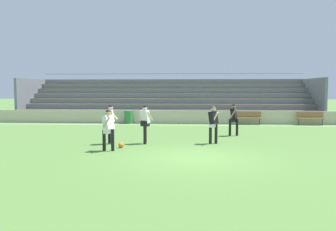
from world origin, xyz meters
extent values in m
plane|color=#517A38|center=(0.00, 0.00, 0.00)|extent=(160.00, 160.00, 0.00)
cube|color=white|center=(0.00, 11.44, 0.00)|extent=(44.00, 0.12, 0.01)
cube|color=beige|center=(0.00, 12.69, 0.46)|extent=(48.00, 0.16, 0.92)
cube|color=#897051|center=(-2.15, 13.90, 0.41)|extent=(23.15, 0.36, 0.08)
cube|color=slate|center=(-2.15, 13.70, 0.21)|extent=(23.15, 0.04, 0.41)
cube|color=#897051|center=(-2.15, 14.66, 0.82)|extent=(23.15, 0.36, 0.08)
cube|color=slate|center=(-2.15, 14.46, 0.62)|extent=(23.15, 0.04, 0.41)
cube|color=#897051|center=(-2.15, 15.43, 1.23)|extent=(23.15, 0.36, 0.08)
cube|color=slate|center=(-2.15, 15.23, 1.03)|extent=(23.15, 0.04, 0.41)
cube|color=#897051|center=(-2.15, 16.19, 1.64)|extent=(23.15, 0.36, 0.08)
cube|color=slate|center=(-2.15, 15.99, 1.44)|extent=(23.15, 0.04, 0.41)
cube|color=#897051|center=(-2.15, 16.96, 2.05)|extent=(23.15, 0.36, 0.08)
cube|color=slate|center=(-2.15, 16.76, 1.85)|extent=(23.15, 0.04, 0.41)
cube|color=#897051|center=(-2.15, 17.72, 2.46)|extent=(23.15, 0.36, 0.08)
cube|color=slate|center=(-2.15, 17.52, 2.26)|extent=(23.15, 0.04, 0.41)
cube|color=#897051|center=(-2.15, 18.49, 2.87)|extent=(23.15, 0.36, 0.08)
cube|color=slate|center=(-2.15, 18.29, 2.67)|extent=(23.15, 0.04, 0.41)
cube|color=#897051|center=(-2.15, 19.25, 3.28)|extent=(23.15, 0.36, 0.08)
cube|color=slate|center=(-2.15, 19.05, 3.08)|extent=(23.15, 0.04, 0.41)
cube|color=slate|center=(-13.62, 16.57, 1.64)|extent=(0.20, 5.72, 3.28)
cube|color=slate|center=(9.33, 16.57, 1.64)|extent=(0.20, 5.72, 3.28)
cylinder|color=slate|center=(-2.15, 19.50, 3.83)|extent=(23.15, 0.06, 0.06)
cube|color=olive|center=(3.62, 12.18, 0.45)|extent=(1.80, 0.40, 0.06)
cube|color=olive|center=(3.62, 12.36, 0.70)|extent=(1.80, 0.05, 0.40)
cylinder|color=#47474C|center=(2.84, 12.18, 0.23)|extent=(0.07, 0.07, 0.45)
cylinder|color=#47474C|center=(4.40, 12.18, 0.23)|extent=(0.07, 0.07, 0.45)
cube|color=olive|center=(7.79, 12.18, 0.45)|extent=(1.80, 0.40, 0.06)
cube|color=olive|center=(7.79, 12.36, 0.70)|extent=(1.80, 0.05, 0.40)
cylinder|color=#47474C|center=(7.01, 12.18, 0.23)|extent=(0.07, 0.07, 0.45)
cylinder|color=#47474C|center=(8.57, 12.18, 0.23)|extent=(0.07, 0.07, 0.45)
cylinder|color=#2D7F3D|center=(-4.71, 12.46, 0.45)|extent=(0.57, 0.57, 0.90)
cylinder|color=black|center=(-2.24, 3.33, 0.46)|extent=(0.13, 0.13, 0.91)
cylinder|color=black|center=(-2.22, 3.00, 0.46)|extent=(0.13, 0.13, 0.91)
cube|color=black|center=(-2.23, 3.16, 0.89)|extent=(0.42, 0.37, 0.24)
cube|color=white|center=(-2.23, 3.16, 1.19)|extent=(0.48, 0.46, 0.59)
cylinder|color=beige|center=(-2.02, 3.17, 1.23)|extent=(0.27, 0.37, 0.45)
cylinder|color=beige|center=(-2.44, 3.16, 1.23)|extent=(0.27, 0.37, 0.45)
sphere|color=beige|center=(-2.23, 3.16, 1.58)|extent=(0.21, 0.21, 0.21)
sphere|color=black|center=(-2.23, 3.16, 1.60)|extent=(0.20, 0.20, 0.20)
cylinder|color=black|center=(-3.57, 1.22, 0.41)|extent=(0.13, 0.13, 0.82)
cylinder|color=black|center=(-3.23, 1.23, 0.41)|extent=(0.13, 0.13, 0.82)
cube|color=white|center=(-3.40, 1.22, 0.80)|extent=(0.36, 0.42, 0.24)
cube|color=white|center=(-3.40, 1.22, 1.10)|extent=(0.51, 0.51, 0.60)
cylinder|color=#D6A884|center=(-3.39, 1.43, 1.14)|extent=(0.38, 0.24, 0.45)
cylinder|color=#D6A884|center=(-3.41, 1.02, 1.14)|extent=(0.38, 0.24, 0.45)
sphere|color=#D6A884|center=(-3.40, 1.22, 1.49)|extent=(0.21, 0.21, 0.21)
sphere|color=black|center=(-3.40, 1.22, 1.51)|extent=(0.20, 0.20, 0.20)
cylinder|color=black|center=(-3.81, 3.07, 0.47)|extent=(0.13, 0.13, 0.94)
cylinder|color=black|center=(-3.63, 2.91, 0.47)|extent=(0.13, 0.13, 0.94)
cube|color=black|center=(-3.72, 2.99, 0.92)|extent=(0.24, 0.37, 0.24)
cube|color=white|center=(-3.72, 2.99, 1.22)|extent=(0.32, 0.40, 0.59)
cylinder|color=beige|center=(-3.64, 3.17, 1.26)|extent=(0.41, 0.10, 0.43)
cylinder|color=beige|center=(-3.79, 2.81, 1.26)|extent=(0.41, 0.10, 0.43)
sphere|color=beige|center=(-3.72, 2.99, 1.60)|extent=(0.21, 0.21, 0.21)
sphere|color=black|center=(-3.72, 2.99, 1.63)|extent=(0.20, 0.20, 0.20)
cylinder|color=black|center=(0.65, 3.37, 0.43)|extent=(0.13, 0.13, 0.87)
cylinder|color=black|center=(0.90, 3.39, 0.43)|extent=(0.13, 0.13, 0.87)
cube|color=white|center=(0.78, 3.38, 0.85)|extent=(0.40, 0.42, 0.24)
cube|color=black|center=(0.78, 3.38, 1.15)|extent=(0.48, 0.49, 0.59)
cylinder|color=beige|center=(0.71, 3.56, 1.19)|extent=(0.30, 0.28, 0.48)
cylinder|color=beige|center=(0.84, 3.19, 1.19)|extent=(0.30, 0.28, 0.48)
sphere|color=beige|center=(0.78, 3.38, 1.53)|extent=(0.21, 0.21, 0.21)
sphere|color=brown|center=(0.78, 3.38, 1.55)|extent=(0.20, 0.20, 0.20)
cylinder|color=black|center=(1.79, 6.20, 0.43)|extent=(0.13, 0.13, 0.87)
cylinder|color=black|center=(2.16, 6.18, 0.43)|extent=(0.13, 0.13, 0.87)
cube|color=black|center=(1.97, 6.19, 0.85)|extent=(0.34, 0.42, 0.24)
cube|color=black|center=(1.97, 6.19, 1.15)|extent=(0.43, 0.47, 0.59)
cylinder|color=#A87A5B|center=(2.01, 6.40, 1.18)|extent=(0.33, 0.19, 0.49)
cylinder|color=#A87A5B|center=(1.93, 5.98, 1.18)|extent=(0.33, 0.19, 0.49)
sphere|color=#A87A5B|center=(1.97, 6.19, 1.53)|extent=(0.21, 0.21, 0.21)
sphere|color=black|center=(1.97, 6.19, 1.55)|extent=(0.20, 0.20, 0.20)
sphere|color=orange|center=(-3.06, 1.95, 0.11)|extent=(0.22, 0.22, 0.22)
camera|label=1|loc=(-0.08, -12.21, 2.37)|focal=37.76mm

